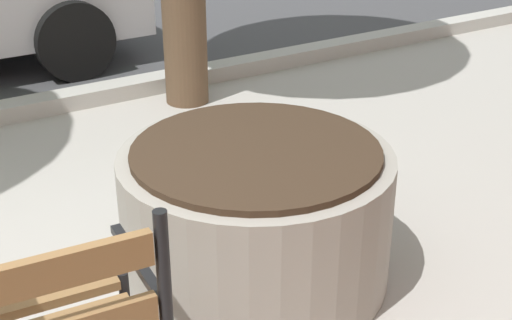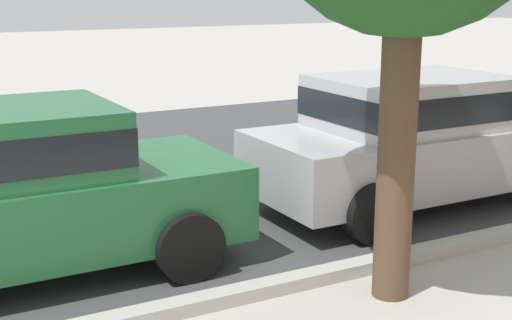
% 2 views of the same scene
% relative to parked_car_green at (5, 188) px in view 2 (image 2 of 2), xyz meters
% --- Properties ---
extents(street_surface, '(60.00, 9.00, 0.01)m').
position_rel_parked_car_green_xyz_m(street_surface, '(4.49, 3.15, -0.84)').
color(street_surface, '#424244').
rests_on(street_surface, ground).
extents(curb_stone, '(60.00, 0.20, 0.12)m').
position_rel_parked_car_green_xyz_m(curb_stone, '(4.49, -1.45, -0.78)').
color(curb_stone, '#B2AFA8').
rests_on(curb_stone, ground).
extents(parked_car_green, '(4.10, 1.92, 1.56)m').
position_rel_parked_car_green_xyz_m(parked_car_green, '(0.00, 0.00, 0.00)').
color(parked_car_green, '#236638').
rests_on(parked_car_green, ground).
extents(parked_car_silver, '(4.10, 1.92, 1.56)m').
position_rel_parked_car_green_xyz_m(parked_car_silver, '(4.70, 0.00, 0.00)').
color(parked_car_silver, '#B7B7BC').
rests_on(parked_car_silver, ground).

